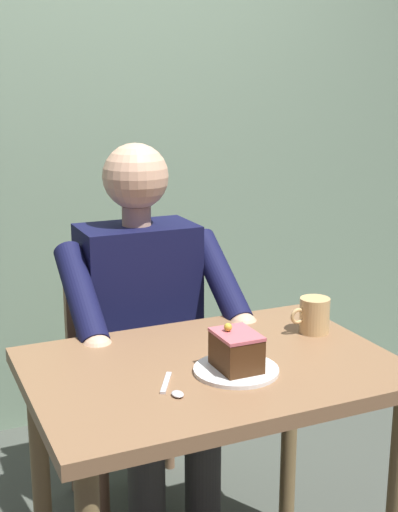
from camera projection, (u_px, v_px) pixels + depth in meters
The scene contains 8 objects.
cafe_rear_panel at pixel (67, 62), 2.73m from camera, with size 6.40×0.12×3.00m, color gray.
dining_table at pixel (212, 405), 1.73m from camera, with size 0.90×0.63×0.75m.
chair at pixel (131, 367), 2.34m from camera, with size 0.42×0.42×0.88m.
seated_person at pixel (147, 339), 2.15m from camera, with size 0.53×0.58×1.24m.
dessert_plate at pixel (236, 370), 1.65m from camera, with size 0.21×0.21×0.01m, color white.
cake_slice at pixel (236, 350), 1.64m from camera, with size 0.09×0.12×0.11m.
coffee_cup at pixel (314, 315), 1.91m from camera, with size 0.12×0.08×0.10m.
dessert_spoon at pixel (172, 389), 1.55m from camera, with size 0.06×0.14×0.01m.
Camera 1 is at (0.68, 1.44, 1.42)m, focal length 48.43 mm.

